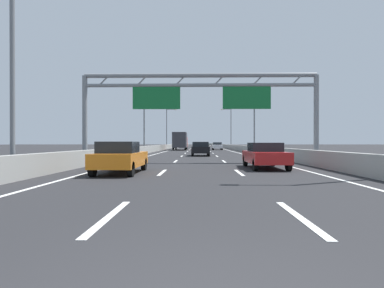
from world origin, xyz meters
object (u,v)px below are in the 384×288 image
at_px(streetlamp_left_far, 168,126).
at_px(black_car, 200,149).
at_px(orange_car, 120,157).
at_px(box_truck, 180,141).
at_px(sign_gantry, 200,95).
at_px(streetlamp_left_mid, 146,114).
at_px(streetlamp_right_far, 230,126).
at_px(green_car, 207,144).
at_px(red_car, 265,155).
at_px(white_car, 217,146).
at_px(streetlamp_right_mid, 253,114).
at_px(yellow_car, 199,144).
at_px(streetlamp_left_near, 18,45).

height_order(streetlamp_left_far, black_car, streetlamp_left_far).
relative_size(orange_car, box_truck, 0.48).
xyz_separation_m(sign_gantry, streetlamp_left_mid, (-7.49, 22.13, 0.56)).
height_order(sign_gantry, orange_car, sign_gantry).
xyz_separation_m(sign_gantry, streetlamp_right_far, (7.44, 54.26, 0.56)).
xyz_separation_m(streetlamp_left_far, green_car, (11.01, 62.14, -4.65)).
distance_m(streetlamp_right_far, box_truck, 20.63).
distance_m(green_car, red_car, 121.72).
height_order(white_car, black_car, black_car).
bearing_deg(orange_car, sign_gantry, 66.12).
relative_size(streetlamp_left_mid, streetlamp_right_mid, 1.00).
relative_size(sign_gantry, green_car, 4.11).
relative_size(red_car, yellow_car, 0.99).
distance_m(sign_gantry, box_truck, 37.45).
relative_size(streetlamp_left_mid, box_truck, 1.07).
bearing_deg(green_car, yellow_car, -110.18).
bearing_deg(streetlamp_left_mid, red_car, -68.16).
xyz_separation_m(streetlamp_left_near, yellow_car, (7.45, 116.72, -4.65)).
bearing_deg(orange_car, streetlamp_left_near, -156.60).
xyz_separation_m(streetlamp_left_mid, orange_car, (3.79, -30.49, -4.66)).
bearing_deg(box_truck, black_car, -82.13).
height_order(streetlamp_left_far, green_car, streetlamp_left_far).
xyz_separation_m(streetlamp_right_far, white_car, (-3.95, -15.33, -4.64)).
bearing_deg(white_car, streetlamp_right_mid, -76.77).
xyz_separation_m(red_car, yellow_car, (-3.55, 112.04, 0.03)).
distance_m(streetlamp_left_near, streetlamp_left_mid, 32.13).
bearing_deg(streetlamp_right_far, green_car, 93.61).
distance_m(sign_gantry, orange_car, 10.01).
bearing_deg(streetlamp_left_far, green_car, 79.95).
bearing_deg(box_truck, streetlamp_left_mid, -104.85).
distance_m(sign_gantry, streetlamp_left_mid, 23.37).
xyz_separation_m(green_car, orange_car, (-7.22, -124.76, -0.02)).
relative_size(black_car, box_truck, 0.51).
relative_size(streetlamp_right_far, yellow_car, 2.07).
height_order(streetlamp_left_mid, streetlamp_left_far, same).
bearing_deg(black_car, white_car, 83.05).
relative_size(streetlamp_left_mid, black_car, 2.08).
height_order(streetlamp_left_mid, box_truck, streetlamp_left_mid).
xyz_separation_m(streetlamp_left_near, black_car, (7.59, 21.10, -4.64)).
relative_size(streetlamp_right_far, white_car, 2.15).
relative_size(sign_gantry, streetlamp_left_near, 1.78).
relative_size(sign_gantry, streetlamp_left_mid, 1.78).
bearing_deg(streetlamp_left_mid, white_car, 56.83).
bearing_deg(sign_gantry, streetlamp_left_far, 97.86).
distance_m(green_car, orange_car, 124.97).
relative_size(sign_gantry, streetlamp_right_far, 1.78).
bearing_deg(red_car, orange_car, -157.13).
relative_size(streetlamp_left_near, streetlamp_left_far, 1.00).
relative_size(streetlamp_left_far, green_car, 2.32).
xyz_separation_m(streetlamp_left_far, streetlamp_right_far, (14.93, 0.00, 0.00)).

